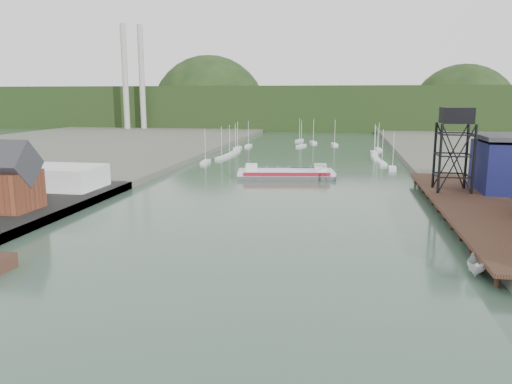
% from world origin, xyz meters
% --- Properties ---
extents(ground, '(600.00, 600.00, 0.00)m').
position_xyz_m(ground, '(0.00, 0.00, 0.00)').
color(ground, '#334F3F').
rests_on(ground, ground).
extents(east_pier, '(14.00, 70.00, 2.45)m').
position_xyz_m(east_pier, '(37.00, 45.00, 1.90)').
color(east_pier, black).
rests_on(east_pier, ground).
extents(white_shed, '(18.00, 12.00, 4.50)m').
position_xyz_m(white_shed, '(-44.00, 50.00, 3.85)').
color(white_shed, silver).
rests_on(white_shed, west_quay).
extents(lift_tower, '(6.50, 6.50, 16.00)m').
position_xyz_m(lift_tower, '(35.00, 58.00, 15.65)').
color(lift_tower, black).
rests_on(lift_tower, east_pier).
extents(marina_sailboats, '(57.71, 92.65, 0.90)m').
position_xyz_m(marina_sailboats, '(0.08, 138.46, 0.35)').
color(marina_sailboats, silver).
rests_on(marina_sailboats, ground).
extents(smokestacks, '(11.20, 8.20, 60.00)m').
position_xyz_m(smokestacks, '(-106.00, 232.50, 30.00)').
color(smokestacks, '#A8A7A3').
rests_on(smokestacks, ground).
extents(distant_hills, '(500.00, 120.00, 80.00)m').
position_xyz_m(distant_hills, '(-3.98, 301.35, 10.38)').
color(distant_hills, black).
rests_on(distant_hills, ground).
extents(chain_ferry, '(25.28, 13.29, 3.46)m').
position_xyz_m(chain_ferry, '(-0.10, 81.22, 0.99)').
color(chain_ferry, '#4A4A4D').
rests_on(chain_ferry, ground).
extents(motorboat, '(3.90, 5.98, 2.16)m').
position_xyz_m(motorboat, '(29.88, 15.81, 1.08)').
color(motorboat, silver).
rests_on(motorboat, ground).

